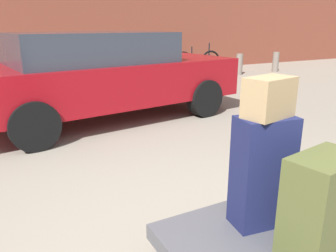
{
  "coord_description": "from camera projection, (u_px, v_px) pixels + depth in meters",
  "views": [
    {
      "loc": [
        -1.29,
        -1.22,
        1.52
      ],
      "look_at": [
        0.0,
        1.2,
        0.69
      ],
      "focal_mm": 35.67,
      "sensor_mm": 36.0,
      "label": 1
    }
  ],
  "objects": [
    {
      "name": "luggage_cart",
      "position": [
        263.0,
        246.0,
        1.98
      ],
      "size": [
        1.13,
        0.86,
        0.34
      ],
      "color": "#4C4C51",
      "rests_on": "ground_plane"
    },
    {
      "name": "suitcase_navy_front_left",
      "position": [
        262.0,
        172.0,
        1.99
      ],
      "size": [
        0.36,
        0.25,
        0.68
      ],
      "primitive_type": "cube",
      "rotation": [
        0.0,
        0.0,
        -0.15
      ],
      "color": "#191E47",
      "rests_on": "luggage_cart"
    },
    {
      "name": "suitcase_olive_stacked_top",
      "position": [
        321.0,
        208.0,
        1.71
      ],
      "size": [
        0.45,
        0.3,
        0.57
      ],
      "primitive_type": "cube",
      "rotation": [
        0.0,
        0.0,
        0.16
      ],
      "color": "#4C5128",
      "rests_on": "luggage_cart"
    },
    {
      "name": "duffel_bag_tan_topmost_pile",
      "position": [
        269.0,
        97.0,
        1.86
      ],
      "size": [
        0.32,
        0.22,
        0.23
      ],
      "primitive_type": "cube",
      "rotation": [
        0.0,
        0.0,
        0.19
      ],
      "color": "#9E7F56",
      "rests_on": "suitcase_navy_front_left"
    },
    {
      "name": "parked_car",
      "position": [
        103.0,
        74.0,
        5.45
      ],
      "size": [
        4.5,
        2.36,
        1.42
      ],
      "color": "maroon",
      "rests_on": "ground_plane"
    },
    {
      "name": "bicycle_leaning",
      "position": [
        197.0,
        62.0,
        11.01
      ],
      "size": [
        1.76,
        0.18,
        0.96
      ],
      "color": "black",
      "rests_on": "ground_plane"
    },
    {
      "name": "bollard_kerb_near",
      "position": [
        149.0,
        70.0,
        9.2
      ],
      "size": [
        0.21,
        0.21,
        0.66
      ],
      "primitive_type": "cylinder",
      "color": "#72665B",
      "rests_on": "ground_plane"
    },
    {
      "name": "bollard_kerb_mid",
      "position": [
        193.0,
        67.0,
        9.85
      ],
      "size": [
        0.21,
        0.21,
        0.66
      ],
      "primitive_type": "cylinder",
      "color": "#72665B",
      "rests_on": "ground_plane"
    },
    {
      "name": "bollard_kerb_far",
      "position": [
        239.0,
        64.0,
        10.64
      ],
      "size": [
        0.21,
        0.21,
        0.66
      ],
      "primitive_type": "cylinder",
      "color": "#72665B",
      "rests_on": "ground_plane"
    },
    {
      "name": "bollard_corner",
      "position": [
        276.0,
        62.0,
        11.35
      ],
      "size": [
        0.21,
        0.21,
        0.66
      ],
      "primitive_type": "cylinder",
      "color": "#72665B",
      "rests_on": "ground_plane"
    }
  ]
}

